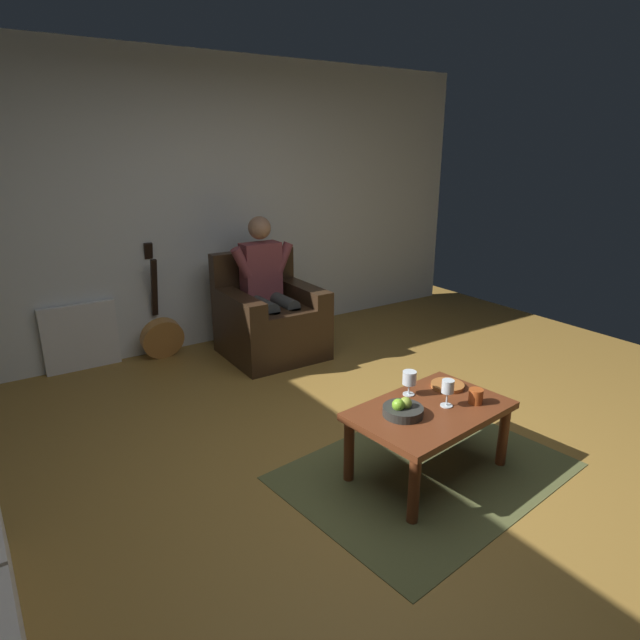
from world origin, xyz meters
TOP-DOWN VIEW (x-y plane):
  - ground_plane at (0.00, 0.00)m, footprint 6.93×6.93m
  - wall_back at (0.00, -2.73)m, footprint 6.17×0.06m
  - rug at (-0.23, 0.11)m, footprint 1.73×1.35m
  - armchair at (-0.38, -2.08)m, footprint 0.82×0.82m
  - person_seated at (-0.38, -2.10)m, footprint 0.61×0.58m
  - coffee_table at (-0.23, 0.11)m, footprint 0.97×0.68m
  - guitar at (0.48, -2.53)m, footprint 0.38×0.29m
  - radiator at (1.13, -2.66)m, footprint 0.61×0.06m
  - wine_glass_near at (-0.24, -0.09)m, footprint 0.08×0.08m
  - wine_glass_far at (-0.32, 0.14)m, footprint 0.07×0.07m
  - fruit_bowl at (-0.04, 0.08)m, footprint 0.23×0.23m
  - decorative_dish at (-0.51, -0.03)m, footprint 0.20×0.20m
  - candle_jar at (-0.49, 0.21)m, footprint 0.08×0.08m

SIDE VIEW (x-z plane):
  - ground_plane at x=0.00m, z-range 0.00..0.00m
  - rug at x=-0.23m, z-range 0.00..0.01m
  - guitar at x=0.48m, z-range -0.29..0.74m
  - radiator at x=1.13m, z-range 0.00..0.58m
  - armchair at x=-0.38m, z-range -0.14..0.78m
  - coffee_table at x=-0.23m, z-range 0.15..0.57m
  - decorative_dish at x=-0.51m, z-range 0.42..0.44m
  - fruit_bowl at x=-0.04m, z-range 0.40..0.51m
  - candle_jar at x=-0.49m, z-range 0.42..0.51m
  - wine_glass_near at x=-0.24m, z-range 0.45..0.60m
  - wine_glass_far at x=-0.32m, z-range 0.45..0.61m
  - person_seated at x=-0.38m, z-range 0.04..1.29m
  - wall_back at x=0.00m, z-range 0.00..2.62m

